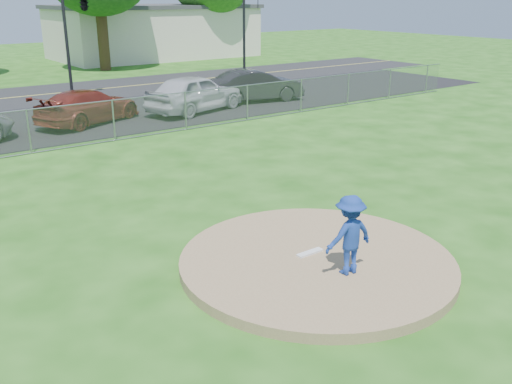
% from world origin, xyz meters
% --- Properties ---
extents(ground, '(120.00, 120.00, 0.00)m').
position_xyz_m(ground, '(0.00, 10.00, 0.00)').
color(ground, '#1C5312').
rests_on(ground, ground).
extents(pitchers_mound, '(5.40, 5.40, 0.20)m').
position_xyz_m(pitchers_mound, '(0.00, 0.00, 0.10)').
color(pitchers_mound, '#90724F').
rests_on(pitchers_mound, ground).
extents(pitching_rubber, '(0.60, 0.15, 0.04)m').
position_xyz_m(pitching_rubber, '(0.00, 0.20, 0.22)').
color(pitching_rubber, white).
rests_on(pitching_rubber, pitchers_mound).
extents(chain_link_fence, '(40.00, 0.06, 1.50)m').
position_xyz_m(chain_link_fence, '(0.00, 12.00, 0.75)').
color(chain_link_fence, gray).
rests_on(chain_link_fence, ground).
extents(parking_lot, '(50.00, 8.00, 0.01)m').
position_xyz_m(parking_lot, '(0.00, 16.50, 0.01)').
color(parking_lot, black).
rests_on(parking_lot, ground).
extents(street, '(60.00, 7.00, 0.01)m').
position_xyz_m(street, '(0.00, 24.00, 0.00)').
color(street, black).
rests_on(street, ground).
extents(commercial_building, '(16.40, 9.40, 4.30)m').
position_xyz_m(commercial_building, '(16.00, 38.00, 2.16)').
color(commercial_building, beige).
rests_on(commercial_building, ground).
extents(traffic_signal_center, '(1.42, 2.48, 5.60)m').
position_xyz_m(traffic_signal_center, '(3.97, 22.00, 4.61)').
color(traffic_signal_center, black).
rests_on(traffic_signal_center, ground).
extents(traffic_signal_right, '(1.28, 0.20, 5.60)m').
position_xyz_m(traffic_signal_right, '(14.24, 22.00, 3.36)').
color(traffic_signal_right, black).
rests_on(traffic_signal_right, ground).
extents(pitcher, '(1.03, 0.66, 1.51)m').
position_xyz_m(pitcher, '(0.02, -0.82, 0.95)').
color(pitcher, navy).
rests_on(pitcher, pitchers_mound).
extents(parked_car_darkred, '(5.18, 3.74, 1.39)m').
position_xyz_m(parked_car_darkred, '(1.41, 15.54, 0.71)').
color(parked_car_darkred, maroon).
rests_on(parked_car_darkred, parking_lot).
extents(parked_car_pearl, '(5.34, 3.31, 1.70)m').
position_xyz_m(parked_car_pearl, '(6.23, 15.00, 0.86)').
color(parked_car_pearl, silver).
rests_on(parked_car_pearl, parking_lot).
extents(parked_car_charcoal, '(4.98, 2.56, 1.56)m').
position_xyz_m(parked_car_charcoal, '(10.05, 15.51, 0.79)').
color(parked_car_charcoal, black).
rests_on(parked_car_charcoal, parking_lot).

